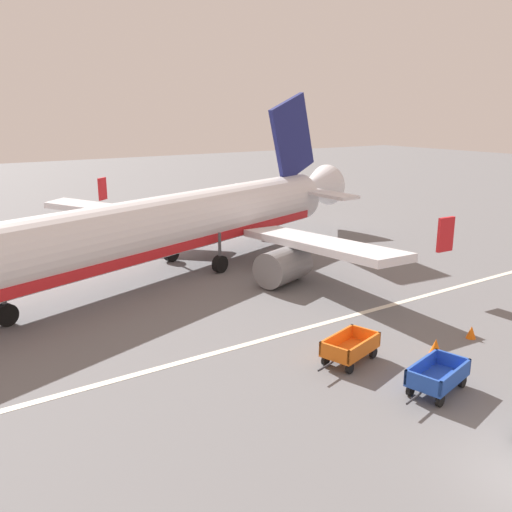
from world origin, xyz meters
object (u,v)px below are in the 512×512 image
at_px(baggage_cart_fourth_in_row, 437,376).
at_px(traffic_cone_near_plane, 436,347).
at_px(baggage_cart_far_end, 350,348).
at_px(traffic_cone_mid_apron, 471,332).
at_px(airplane, 177,225).

distance_m(baggage_cart_fourth_in_row, traffic_cone_near_plane, 3.33).
height_order(baggage_cart_far_end, traffic_cone_mid_apron, baggage_cart_far_end).
bearing_deg(baggage_cart_fourth_in_row, baggage_cart_far_end, 104.10).
height_order(baggage_cart_fourth_in_row, traffic_cone_near_plane, baggage_cart_fourth_in_row).
bearing_deg(airplane, baggage_cart_far_end, -90.05).
xyz_separation_m(baggage_cart_fourth_in_row, traffic_cone_mid_apron, (5.31, 2.32, -0.31)).
bearing_deg(airplane, baggage_cart_fourth_in_row, -87.34).
bearing_deg(traffic_cone_near_plane, airplane, 101.36).
distance_m(airplane, traffic_cone_mid_apron, 18.34).
xyz_separation_m(traffic_cone_near_plane, traffic_cone_mid_apron, (2.74, 0.21, -0.05)).
height_order(baggage_cart_fourth_in_row, baggage_cart_far_end, same).
relative_size(baggage_cart_far_end, traffic_cone_near_plane, 5.24).
bearing_deg(traffic_cone_mid_apron, airplane, 110.01).
xyz_separation_m(baggage_cart_fourth_in_row, baggage_cart_far_end, (-0.91, 3.63, 0.00)).
height_order(baggage_cart_fourth_in_row, traffic_cone_mid_apron, baggage_cart_fourth_in_row).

